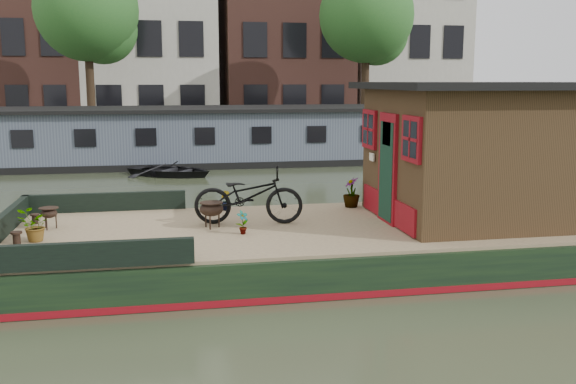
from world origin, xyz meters
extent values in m
plane|color=#323A25|center=(0.00, 0.00, 0.00)|extent=(120.00, 120.00, 0.00)
cube|color=black|center=(0.00, 0.00, 0.30)|extent=(12.00, 4.00, 0.60)
cube|color=maroon|center=(0.00, 0.00, 0.06)|extent=(12.02, 4.02, 0.10)
cube|color=tan|center=(0.00, 0.00, 0.62)|extent=(11.80, 3.80, 0.05)
cube|color=black|center=(-5.92, 0.00, 0.82)|extent=(0.12, 4.00, 0.35)
cube|color=black|center=(-4.50, 1.92, 0.82)|extent=(3.00, 0.12, 0.35)
cube|color=black|center=(-4.50, -1.92, 0.82)|extent=(3.00, 0.12, 0.35)
cube|color=black|center=(2.20, 0.00, 1.80)|extent=(3.50, 3.00, 2.30)
cube|color=black|center=(2.20, 0.00, 3.01)|extent=(4.00, 3.50, 0.12)
cube|color=maroon|center=(0.42, 0.00, 1.60)|extent=(0.06, 0.80, 1.90)
cube|color=black|center=(0.40, 0.00, 1.55)|extent=(0.04, 0.64, 1.70)
cube|color=maroon|center=(0.42, -1.05, 2.20)|extent=(0.06, 0.72, 0.72)
cube|color=maroon|center=(0.42, 1.05, 2.20)|extent=(0.06, 0.72, 0.72)
imported|color=black|center=(-1.96, 0.34, 1.14)|extent=(1.95, 0.95, 0.98)
imported|color=brown|center=(-2.16, -0.42, 0.84)|extent=(0.25, 0.22, 0.39)
imported|color=brown|center=(-2.25, 1.59, 0.83)|extent=(0.23, 0.25, 0.37)
imported|color=#A4602F|center=(-5.37, -0.31, 0.90)|extent=(0.58, 0.56, 0.50)
imported|color=brown|center=(0.20, 1.43, 0.94)|extent=(0.33, 0.33, 0.59)
cylinder|color=black|center=(-5.60, 1.01, 0.74)|extent=(0.15, 0.15, 0.18)
cylinder|color=black|center=(-5.60, -0.42, 0.75)|extent=(0.17, 0.17, 0.19)
imported|color=black|center=(-3.21, 10.88, 0.30)|extent=(3.59, 3.36, 0.61)
cube|color=#4C5766|center=(0.00, 14.00, 1.00)|extent=(20.00, 4.00, 2.00)
cube|color=black|center=(0.00, 14.00, 2.05)|extent=(20.40, 4.40, 0.12)
cube|color=black|center=(0.00, 14.00, 0.12)|extent=(20.00, 4.05, 0.24)
cube|color=#47443F|center=(0.00, 20.50, 0.45)|extent=(60.00, 6.00, 0.90)
cylinder|color=#332316|center=(-6.50, 19.00, 2.90)|extent=(0.36, 0.36, 4.00)
sphere|color=#1B531F|center=(-6.50, 19.00, 6.10)|extent=(4.40, 4.40, 4.40)
sphere|color=#1B531F|center=(-5.90, 19.30, 5.30)|extent=(3.00, 3.00, 3.00)
cylinder|color=#332316|center=(6.00, 19.00, 2.90)|extent=(0.36, 0.36, 4.00)
sphere|color=#1B531F|center=(6.00, 19.00, 6.10)|extent=(4.40, 4.40, 4.40)
sphere|color=#1B531F|center=(6.60, 19.30, 5.30)|extent=(3.00, 3.00, 3.00)
camera|label=1|loc=(-3.33, -10.45, 3.09)|focal=40.00mm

